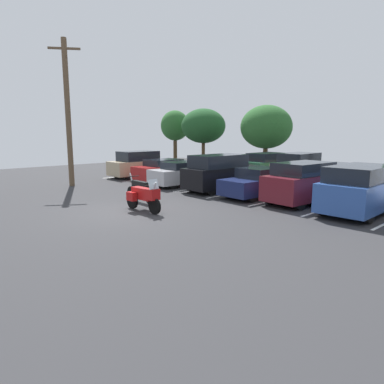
% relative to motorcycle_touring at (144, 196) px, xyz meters
% --- Properties ---
extents(ground, '(44.00, 44.00, 0.10)m').
position_rel_motorcycle_touring_xyz_m(ground, '(-0.55, -0.37, -0.70)').
color(ground, '#2D2D30').
extents(motorcycle_touring, '(2.17, 0.89, 1.41)m').
position_rel_motorcycle_touring_xyz_m(motorcycle_touring, '(0.00, 0.00, 0.00)').
color(motorcycle_touring, black).
rests_on(motorcycle_touring, ground).
extents(motorcycle_second, '(2.24, 0.62, 1.31)m').
position_rel_motorcycle_touring_xyz_m(motorcycle_second, '(-1.81, 1.05, -0.08)').
color(motorcycle_second, black).
rests_on(motorcycle_second, ground).
extents(parking_stripes, '(18.36, 4.86, 0.01)m').
position_rel_motorcycle_touring_xyz_m(parking_stripes, '(-1.66, 6.40, -0.65)').
color(parking_stripes, silver).
rests_on(parking_stripes, ground).
extents(car_tan, '(1.84, 4.72, 1.89)m').
position_rel_motorcycle_touring_xyz_m(car_tan, '(-9.71, 6.45, 0.26)').
color(car_tan, tan).
rests_on(car_tan, ground).
extents(car_red, '(1.84, 4.39, 1.44)m').
position_rel_motorcycle_touring_xyz_m(car_red, '(-6.92, 6.53, 0.06)').
color(car_red, maroon).
rests_on(car_red, ground).
extents(car_silver, '(1.94, 4.61, 1.47)m').
position_rel_motorcycle_touring_xyz_m(car_silver, '(-4.39, 6.10, 0.06)').
color(car_silver, '#B7B7BC').
rests_on(car_silver, ground).
extents(car_black, '(1.93, 4.66, 2.01)m').
position_rel_motorcycle_touring_xyz_m(car_black, '(-1.51, 6.27, 0.36)').
color(car_black, black).
rests_on(car_black, ground).
extents(car_navy, '(1.88, 4.88, 1.47)m').
position_rel_motorcycle_touring_xyz_m(car_navy, '(1.09, 6.50, 0.05)').
color(car_navy, navy).
rests_on(car_navy, ground).
extents(car_maroon, '(2.06, 4.33, 1.89)m').
position_rel_motorcycle_touring_xyz_m(car_maroon, '(3.51, 6.43, 0.30)').
color(car_maroon, maroon).
rests_on(car_maroon, ground).
extents(car_blue, '(2.04, 4.91, 1.95)m').
position_rel_motorcycle_touring_xyz_m(car_blue, '(6.15, 6.35, 0.33)').
color(car_blue, '#2D519E').
rests_on(car_blue, ground).
extents(car_far_green, '(2.14, 4.66, 1.77)m').
position_rel_motorcycle_touring_xyz_m(car_far_green, '(-3.13, 13.21, 0.22)').
color(car_far_green, '#235638').
rests_on(car_far_green, ground).
extents(car_far_champagne, '(2.01, 4.65, 1.89)m').
position_rel_motorcycle_touring_xyz_m(car_far_champagne, '(-0.52, 12.94, 0.27)').
color(car_far_champagne, '#C1B289').
rests_on(car_far_champagne, ground).
extents(car_far_grey, '(2.22, 4.48, 1.35)m').
position_rel_motorcycle_touring_xyz_m(car_far_grey, '(2.08, 13.25, 0.02)').
color(car_far_grey, slate).
rests_on(car_far_grey, ground).
extents(utility_pole, '(1.09, 1.57, 8.60)m').
position_rel_motorcycle_touring_xyz_m(utility_pole, '(-8.87, 0.84, 3.76)').
color(utility_pole, brown).
rests_on(utility_pole, ground).
extents(tree_left, '(4.60, 4.60, 5.68)m').
position_rel_motorcycle_touring_xyz_m(tree_left, '(-14.72, 17.87, 3.23)').
color(tree_left, '#4C3823').
rests_on(tree_left, ground).
extents(tree_center_right, '(4.74, 4.74, 5.72)m').
position_rel_motorcycle_touring_xyz_m(tree_center_right, '(-7.73, 19.13, 3.07)').
color(tree_center_right, '#4C3823').
rests_on(tree_center_right, ground).
extents(tree_right, '(3.31, 3.31, 5.75)m').
position_rel_motorcycle_touring_xyz_m(tree_right, '(-20.01, 18.44, 3.34)').
color(tree_right, '#4C3823').
rests_on(tree_right, ground).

